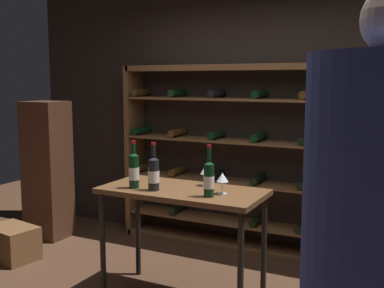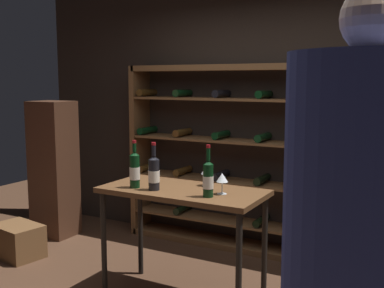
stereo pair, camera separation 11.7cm
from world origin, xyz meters
name	(u,v)px [view 1 (the left image)]	position (x,y,z in m)	size (l,w,h in m)	color
back_wall	(270,109)	(0.00, 1.84, 1.43)	(5.74, 0.10, 2.86)	black
wine_rack	(279,162)	(0.17, 1.63, 0.94)	(3.44, 0.32, 1.88)	brown
tasting_table	(182,202)	(-0.22, 0.35, 0.79)	(1.26, 0.60, 0.89)	brown
person_host_in_suit	(382,273)	(1.34, -1.20, 1.11)	(0.51, 0.51, 2.01)	#323232
wine_crate	(12,243)	(-2.09, 0.36, 0.16)	(0.48, 0.34, 0.32)	brown
display_cabinet	(47,170)	(-2.26, 1.04, 0.75)	(0.44, 0.36, 1.50)	#4C2D1E
wine_bottle_amber_reserve	(209,178)	(0.07, 0.22, 1.03)	(0.08, 0.08, 0.38)	black
wine_bottle_red_label	(154,173)	(-0.39, 0.21, 1.03)	(0.09, 0.09, 0.37)	black
wine_bottle_black_capsule	(134,170)	(-0.56, 0.21, 1.03)	(0.08, 0.08, 0.37)	black
wine_glass_stemmed_left	(206,171)	(-0.10, 0.54, 1.02)	(0.08, 0.08, 0.16)	silver
wine_glass_stemmed_center	(222,178)	(0.12, 0.34, 1.01)	(0.09, 0.09, 0.16)	silver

